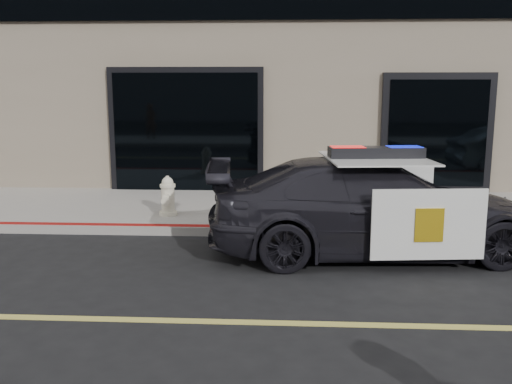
{
  "coord_description": "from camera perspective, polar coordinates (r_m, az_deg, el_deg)",
  "views": [
    {
      "loc": [
        1.26,
        -5.67,
        2.48
      ],
      "look_at": [
        0.82,
        2.2,
        1.0
      ],
      "focal_mm": 40.0,
      "sensor_mm": 36.0,
      "label": 1
    }
  ],
  "objects": [
    {
      "name": "ground",
      "position": [
        6.32,
        -8.79,
        -12.61
      ],
      "size": [
        120.0,
        120.0,
        0.0
      ],
      "primitive_type": "plane",
      "color": "black",
      "rests_on": "ground"
    },
    {
      "name": "sidewalk_n",
      "position": [
        11.26,
        -3.33,
        -1.72
      ],
      "size": [
        60.0,
        3.5,
        0.15
      ],
      "primitive_type": "cube",
      "color": "gray",
      "rests_on": "ground"
    },
    {
      "name": "police_car",
      "position": [
        8.6,
        11.72,
        -1.41
      ],
      "size": [
        2.93,
        5.28,
        1.61
      ],
      "color": "black",
      "rests_on": "ground"
    },
    {
      "name": "fire_hydrant",
      "position": [
        10.44,
        -8.81,
        -0.49
      ],
      "size": [
        0.33,
        0.45,
        0.72
      ],
      "color": "#EBE7CB",
      "rests_on": "sidewalk_n"
    }
  ]
}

